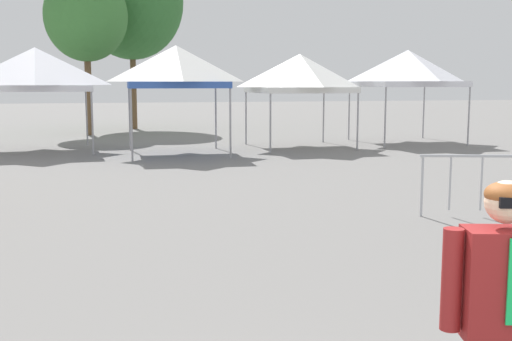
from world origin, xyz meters
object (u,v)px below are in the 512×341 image
at_px(canopy_tent_center, 176,67).
at_px(person_foreground, 500,317).
at_px(canopy_tent_far_left, 36,69).
at_px(tree_behind_tents_center, 86,16).
at_px(canopy_tent_far_right, 408,68).
at_px(tree_behind_tents_left, 131,2).
at_px(canopy_tent_behind_right, 300,73).
at_px(crowd_barrier_mid_lot, 482,173).

distance_m(canopy_tent_center, person_foreground, 17.39).
bearing_deg(canopy_tent_far_left, person_foreground, -77.72).
bearing_deg(tree_behind_tents_center, canopy_tent_far_right, -28.30).
relative_size(canopy_tent_center, tree_behind_tents_left, 0.39).
bearing_deg(canopy_tent_behind_right, crowd_barrier_mid_lot, -92.24).
relative_size(canopy_tent_far_right, crowd_barrier_mid_lot, 1.71).
xyz_separation_m(tree_behind_tents_center, tree_behind_tents_left, (2.05, 3.27, 1.02)).
bearing_deg(canopy_tent_far_left, canopy_tent_center, -24.10).
height_order(canopy_tent_behind_right, tree_behind_tents_left, tree_behind_tents_left).
bearing_deg(canopy_tent_behind_right, canopy_tent_far_left, 174.63).
relative_size(canopy_tent_far_left, tree_behind_tents_center, 0.53).
bearing_deg(canopy_tent_center, canopy_tent_far_right, 11.79).
bearing_deg(person_foreground, canopy_tent_center, 89.32).
bearing_deg(tree_behind_tents_center, person_foreground, -84.01).
xyz_separation_m(canopy_tent_center, canopy_tent_behind_right, (4.41, 1.14, -0.18)).
relative_size(canopy_tent_center, canopy_tent_far_right, 0.99).
height_order(canopy_tent_far_left, canopy_tent_far_right, canopy_tent_far_right).
xyz_separation_m(canopy_tent_center, tree_behind_tents_left, (-0.82, 11.44, 3.30)).
bearing_deg(person_foreground, canopy_tent_far_right, 64.67).
bearing_deg(tree_behind_tents_left, crowd_barrier_mid_lot, -77.86).
distance_m(canopy_tent_behind_right, tree_behind_tents_left, 12.07).
distance_m(canopy_tent_center, canopy_tent_behind_right, 4.56).
bearing_deg(canopy_tent_center, tree_behind_tents_left, 94.11).
xyz_separation_m(tree_behind_tents_center, crowd_barrier_mid_lot, (6.82, -18.91, -4.29)).
distance_m(tree_behind_tents_left, crowd_barrier_mid_lot, 23.30).
xyz_separation_m(canopy_tent_center, crowd_barrier_mid_lot, (3.95, -10.74, -2.01)).
height_order(canopy_tent_center, tree_behind_tents_left, tree_behind_tents_left).
bearing_deg(tree_behind_tents_left, canopy_tent_behind_right, -63.06).
relative_size(canopy_tent_far_left, canopy_tent_behind_right, 1.11).
height_order(person_foreground, tree_behind_tents_center, tree_behind_tents_center).
height_order(canopy_tent_far_right, tree_behind_tents_left, tree_behind_tents_left).
xyz_separation_m(canopy_tent_center, tree_behind_tents_center, (-2.88, 8.17, 2.29)).
distance_m(tree_behind_tents_center, tree_behind_tents_left, 3.99).
bearing_deg(crowd_barrier_mid_lot, tree_behind_tents_left, 102.14).
bearing_deg(canopy_tent_behind_right, tree_behind_tents_center, 136.04).
distance_m(canopy_tent_far_right, tree_behind_tents_left, 14.01).
relative_size(canopy_tent_center, crowd_barrier_mid_lot, 1.69).
relative_size(canopy_tent_far_right, tree_behind_tents_center, 0.50).
distance_m(canopy_tent_center, tree_behind_tents_left, 11.93).
distance_m(canopy_tent_behind_right, crowd_barrier_mid_lot, 12.03).
height_order(canopy_tent_far_left, person_foreground, canopy_tent_far_left).
distance_m(canopy_tent_behind_right, tree_behind_tents_center, 10.42).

